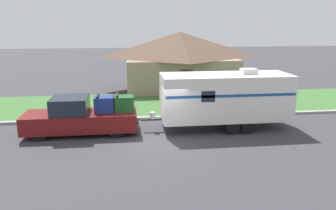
% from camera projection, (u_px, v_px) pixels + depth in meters
% --- Properties ---
extents(ground_plane, '(120.00, 120.00, 0.00)m').
position_uv_depth(ground_plane, '(163.00, 140.00, 16.21)').
color(ground_plane, '#38383D').
extents(curb_strip, '(80.00, 0.30, 0.14)m').
position_uv_depth(curb_strip, '(156.00, 118.00, 19.79)').
color(curb_strip, '#999993').
rests_on(curb_strip, ground_plane).
extents(lawn_strip, '(80.00, 7.00, 0.03)m').
position_uv_depth(lawn_strip, '(152.00, 104.00, 23.32)').
color(lawn_strip, '#3D6B33').
rests_on(lawn_strip, ground_plane).
extents(house_across_street, '(9.95, 6.96, 4.87)m').
position_uv_depth(house_across_street, '(180.00, 59.00, 28.48)').
color(house_across_street, gray).
rests_on(house_across_street, ground_plane).
extents(pickup_truck, '(5.86, 2.02, 2.06)m').
position_uv_depth(pickup_truck, '(82.00, 117.00, 16.98)').
color(pickup_truck, black).
rests_on(pickup_truck, ground_plane).
extents(travel_trailer, '(8.01, 2.43, 3.27)m').
position_uv_depth(travel_trailer, '(225.00, 97.00, 17.68)').
color(travel_trailer, black).
rests_on(travel_trailer, ground_plane).
extents(mailbox, '(0.48, 0.20, 1.29)m').
position_uv_depth(mailbox, '(278.00, 95.00, 21.53)').
color(mailbox, brown).
rests_on(mailbox, ground_plane).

